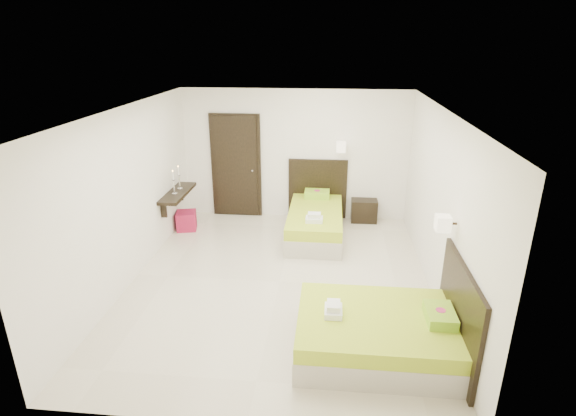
# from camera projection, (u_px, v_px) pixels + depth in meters

# --- Properties ---
(floor) EXTENTS (5.50, 5.50, 0.00)m
(floor) POSITION_uv_depth(u_px,v_px,m) (280.00, 282.00, 6.88)
(floor) COLOR beige
(floor) RESTS_ON ground
(bed_single) EXTENTS (1.18, 1.97, 1.63)m
(bed_single) POSITION_uv_depth(u_px,v_px,m) (316.00, 220.00, 8.45)
(bed_single) COLOR #BEB6A2
(bed_single) RESTS_ON ground
(bed_double) EXTENTS (1.86, 1.58, 1.53)m
(bed_double) POSITION_uv_depth(u_px,v_px,m) (382.00, 332.00, 5.26)
(bed_double) COLOR #BEB6A2
(bed_double) RESTS_ON ground
(nightstand) EXTENTS (0.52, 0.46, 0.46)m
(nightstand) POSITION_uv_depth(u_px,v_px,m) (364.00, 209.00, 9.13)
(nightstand) COLOR black
(nightstand) RESTS_ON ground
(ottoman) EXTENTS (0.43, 0.43, 0.36)m
(ottoman) POSITION_uv_depth(u_px,v_px,m) (187.00, 221.00, 8.70)
(ottoman) COLOR maroon
(ottoman) RESTS_ON ground
(door) EXTENTS (1.02, 0.15, 2.14)m
(door) POSITION_uv_depth(u_px,v_px,m) (236.00, 166.00, 9.13)
(door) COLOR black
(door) RESTS_ON ground
(console_shelf) EXTENTS (0.35, 1.20, 0.78)m
(console_shelf) POSITION_uv_depth(u_px,v_px,m) (177.00, 193.00, 8.27)
(console_shelf) COLOR black
(console_shelf) RESTS_ON ground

